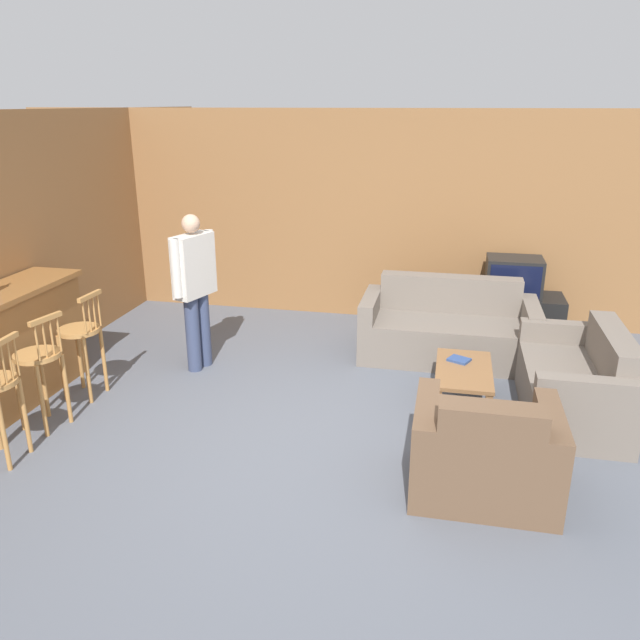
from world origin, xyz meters
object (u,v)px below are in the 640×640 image
at_px(bar_chair_far, 81,339).
at_px(coffee_table, 463,375).
at_px(loveseat_right, 577,384).
at_px(person_by_window, 195,285).
at_px(tv_unit, 510,315).
at_px(book_on_table, 459,360).
at_px(bar_chair_mid, 40,365).
at_px(couch_far, 448,330).
at_px(armchair_near, 485,454).
at_px(tv, 514,277).

xyz_separation_m(bar_chair_far, coffee_table, (3.51, 0.50, -0.25)).
xyz_separation_m(loveseat_right, person_by_window, (-3.69, 0.31, 0.61)).
xyz_separation_m(tv_unit, book_on_table, (-0.60, -1.87, 0.14)).
xyz_separation_m(bar_chair_mid, tv_unit, (4.06, 3.15, -0.32)).
bearing_deg(loveseat_right, couch_far, 134.71).
bearing_deg(loveseat_right, tv_unit, 102.16).
height_order(bar_chair_mid, couch_far, bar_chair_mid).
height_order(armchair_near, tv, tv).
bearing_deg(bar_chair_far, tv, 31.92).
xyz_separation_m(bar_chair_mid, loveseat_right, (4.49, 1.17, -0.27)).
distance_m(bar_chair_far, tv_unit, 4.79).
bearing_deg(loveseat_right, person_by_window, 175.15).
distance_m(bar_chair_mid, loveseat_right, 4.64).
height_order(tv, person_by_window, person_by_window).
xyz_separation_m(armchair_near, coffee_table, (-0.14, 1.33, 0.01)).
bearing_deg(bar_chair_mid, bar_chair_far, 89.97).
bearing_deg(loveseat_right, coffee_table, -177.09).
bearing_deg(tv_unit, book_on_table, -107.79).
height_order(bar_chair_mid, person_by_window, person_by_window).
bearing_deg(person_by_window, tv, 27.06).
bearing_deg(tv_unit, coffee_table, -105.22).
xyz_separation_m(bar_chair_far, armchair_near, (3.65, -0.84, -0.26)).
relative_size(couch_far, coffee_table, 2.03).
bearing_deg(couch_far, person_by_window, -161.75).
bearing_deg(bar_chair_far, bar_chair_mid, -90.03).
height_order(armchair_near, coffee_table, armchair_near).
height_order(bar_chair_mid, tv_unit, bar_chair_mid).
height_order(armchair_near, book_on_table, armchair_near).
distance_m(tv_unit, book_on_table, 1.96).
bearing_deg(couch_far, book_on_table, -83.55).
bearing_deg(tv, book_on_table, -107.81).
bearing_deg(couch_far, tv, 49.15).
bearing_deg(coffee_table, armchair_near, -83.88).
bearing_deg(loveseat_right, tv, 102.18).
height_order(bar_chair_far, person_by_window, person_by_window).
xyz_separation_m(bar_chair_far, tv, (4.06, 2.53, 0.16)).
height_order(coffee_table, person_by_window, person_by_window).
height_order(bar_chair_far, couch_far, bar_chair_far).
bearing_deg(tv, person_by_window, -152.94).
bearing_deg(book_on_table, bar_chair_mid, -159.61).
distance_m(couch_far, person_by_window, 2.75).
relative_size(loveseat_right, coffee_table, 1.63).
bearing_deg(couch_far, tv_unit, 49.25).
distance_m(bar_chair_far, coffee_table, 3.55).
xyz_separation_m(armchair_near, tv_unit, (0.41, 3.37, -0.05)).
relative_size(couch_far, loveseat_right, 1.24).
relative_size(coffee_table, book_on_table, 3.92).
bearing_deg(bar_chair_mid, armchair_near, -3.39).
height_order(tv, book_on_table, tv).
xyz_separation_m(bar_chair_far, tv_unit, (4.06, 2.53, -0.32)).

